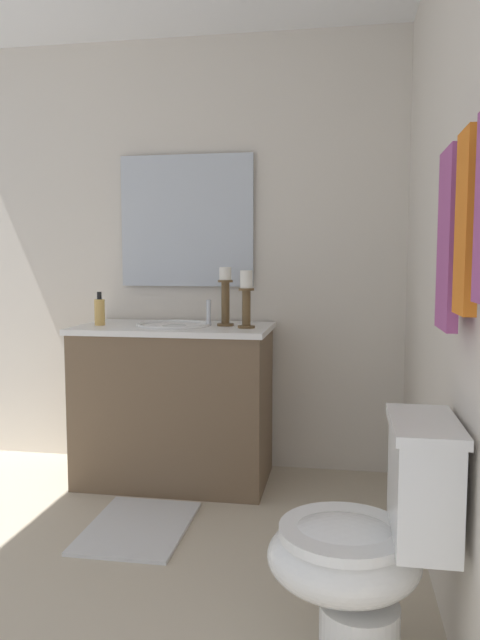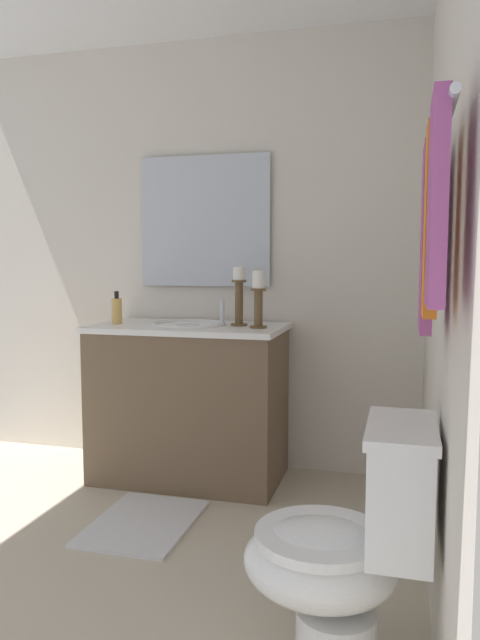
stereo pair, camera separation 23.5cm
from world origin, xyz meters
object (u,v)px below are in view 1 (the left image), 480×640
Objects in this scene: candle_holder_tall at (246,297)px; bath_mat at (138,527)px; mirror at (187,221)px; towel_bar at (478,137)px; toilet at (367,545)px; towel_center at (467,223)px; sink_basin at (174,333)px; candle_holder_short at (225,295)px; towel_near_vanity at (448,240)px; vanity_cabinet at (175,403)px; soap_bottle at (100,311)px.

candle_holder_tall reaches higher than bath_mat.
mirror reaches higher than towel_bar.
toilet is 1.72× the size of towel_center.
toilet is at bearing 35.19° from sink_basin.
sink_basin is 0.45m from candle_holder_tall.
mirror is 1.04× the size of towel_bar.
candle_holder_short is 1.68m from towel_near_vanity.
candle_holder_short reaches higher than toilet.
towel_bar is (1.64, 0.92, 0.47)m from candle_holder_short.
vanity_cabinet is 1.04m from mirror.
toilet is 1.50× the size of towel_near_vanity.
toilet is at bearing 30.40° from mirror.
towel_bar is at bearing 32.39° from mirror.
sink_basin is 2.05m from towel_center.
towel_center reaches higher than soap_bottle.
mirror is at bearing -147.61° from towel_bar.
candle_holder_short reaches higher than soap_bottle.
sink_basin is 1.85m from towel_near_vanity.
vanity_cabinet is 2.39× the size of towel_center.
towel_bar reaches higher than bath_mat.
sink_basin is 0.34m from candle_holder_short.
sink_basin is (-0.00, 0.00, 0.39)m from vanity_cabinet.
mirror is at bearing -131.91° from candle_holder_short.
mirror is 2.48× the size of candle_holder_short.
towel_bar is at bearing 29.35° from candle_holder_short.
sink_basin is at bearing 0.20° from mirror.
candle_holder_short is 1.24m from bath_mat.
towel_bar is at bearing 36.69° from vanity_cabinet.
towel_center is at bearing 26.58° from candle_holder_tall.
mirror reaches higher than candle_holder_tall.
candle_holder_short is 0.52× the size of bath_mat.
bath_mat is at bearing -121.83° from towel_near_vanity.
vanity_cabinet is at bearing -0.01° from mirror.
towel_near_vanity reaches higher than vanity_cabinet.
toilet is (1.41, 0.70, -0.65)m from candle_holder_short.
candle_holder_tall reaches higher than sink_basin.
soap_bottle is 1.99m from toilet.
towel_bar is 0.34m from towel_near_vanity.
towel_center reaches higher than sink_basin.
sink_basin is at bearing -144.81° from toilet.
candle_holder_tall is 0.95× the size of candle_holder_short.
vanity_cabinet is at bearing -144.79° from toilet.
vanity_cabinet is 2.59× the size of sink_basin.
vanity_cabinet is 0.39m from sink_basin.
towel_center is (1.64, 0.90, 0.27)m from candle_holder_short.
candle_holder_short is at bearing 97.15° from sink_basin.
sink_basin is at bearing 179.91° from bath_mat.
towel_center is at bearing -90.00° from towel_bar.
candle_holder_tall is at bearing 90.08° from soap_bottle.
towel_bar reaches higher than candle_holder_tall.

